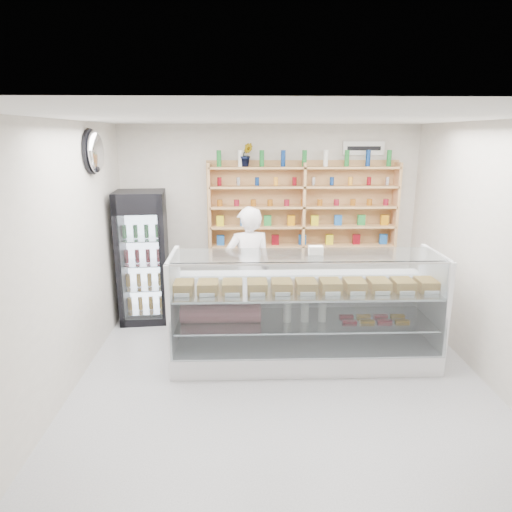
{
  "coord_description": "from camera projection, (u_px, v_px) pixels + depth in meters",
  "views": [
    {
      "loc": [
        -0.42,
        -4.44,
        2.65
      ],
      "look_at": [
        -0.26,
        0.9,
        1.22
      ],
      "focal_mm": 32.0,
      "sensor_mm": 36.0,
      "label": 1
    }
  ],
  "objects": [
    {
      "name": "room",
      "position": [
        284.0,
        262.0,
        4.62
      ],
      "size": [
        5.0,
        5.0,
        5.0
      ],
      "color": "#B9B9BE",
      "rests_on": "ground"
    },
    {
      "name": "display_counter",
      "position": [
        303.0,
        332.0,
        5.45
      ],
      "size": [
        3.09,
        0.92,
        1.34
      ],
      "color": "white",
      "rests_on": "floor"
    },
    {
      "name": "shop_worker",
      "position": [
        249.0,
        270.0,
        6.2
      ],
      "size": [
        0.7,
        0.53,
        1.74
      ],
      "primitive_type": "imported",
      "rotation": [
        0.0,
        0.0,
        3.33
      ],
      "color": "silver",
      "rests_on": "floor"
    },
    {
      "name": "drinks_cooler",
      "position": [
        143.0,
        257.0,
        6.55
      ],
      "size": [
        0.73,
        0.72,
        1.89
      ],
      "rotation": [
        0.0,
        0.0,
        0.09
      ],
      "color": "black",
      "rests_on": "floor"
    },
    {
      "name": "wall_shelving",
      "position": [
        303.0,
        207.0,
        6.85
      ],
      "size": [
        2.84,
        0.28,
        1.33
      ],
      "color": "tan",
      "rests_on": "back_wall"
    },
    {
      "name": "potted_plant",
      "position": [
        246.0,
        155.0,
        6.62
      ],
      "size": [
        0.2,
        0.17,
        0.34
      ],
      "primitive_type": "imported",
      "rotation": [
        0.0,
        0.0,
        0.08
      ],
      "color": "#1E6626",
      "rests_on": "wall_shelving"
    },
    {
      "name": "security_mirror",
      "position": [
        95.0,
        152.0,
        5.45
      ],
      "size": [
        0.15,
        0.5,
        0.5
      ],
      "primitive_type": "ellipsoid",
      "color": "silver",
      "rests_on": "left_wall"
    },
    {
      "name": "wall_sign",
      "position": [
        364.0,
        148.0,
        6.78
      ],
      "size": [
        0.62,
        0.03,
        0.2
      ],
      "primitive_type": "cube",
      "color": "white",
      "rests_on": "back_wall"
    }
  ]
}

